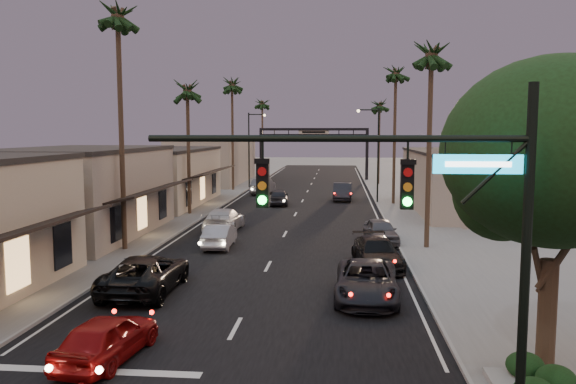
% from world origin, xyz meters
% --- Properties ---
extents(ground, '(200.00, 200.00, 0.00)m').
position_xyz_m(ground, '(0.00, 40.00, 0.00)').
color(ground, slate).
rests_on(ground, ground).
extents(road, '(14.00, 120.00, 0.02)m').
position_xyz_m(road, '(0.00, 45.00, 0.00)').
color(road, black).
rests_on(road, ground).
extents(sidewalk_left, '(5.00, 92.00, 0.12)m').
position_xyz_m(sidewalk_left, '(-9.50, 52.00, 0.06)').
color(sidewalk_left, slate).
rests_on(sidewalk_left, ground).
extents(sidewalk_right, '(5.00, 92.00, 0.12)m').
position_xyz_m(sidewalk_right, '(9.50, 52.00, 0.06)').
color(sidewalk_right, slate).
rests_on(sidewalk_right, ground).
extents(storefront_mid, '(8.00, 14.00, 5.50)m').
position_xyz_m(storefront_mid, '(-13.00, 26.00, 2.75)').
color(storefront_mid, gray).
rests_on(storefront_mid, ground).
extents(storefront_far, '(8.00, 16.00, 5.00)m').
position_xyz_m(storefront_far, '(-13.00, 42.00, 2.50)').
color(storefront_far, '#BBAD8F').
rests_on(storefront_far, ground).
extents(storefront_dist, '(8.00, 20.00, 6.00)m').
position_xyz_m(storefront_dist, '(-13.00, 65.00, 3.00)').
color(storefront_dist, gray).
rests_on(storefront_dist, ground).
extents(building_right, '(8.00, 18.00, 5.00)m').
position_xyz_m(building_right, '(14.00, 40.00, 2.50)').
color(building_right, gray).
rests_on(building_right, ground).
extents(traffic_signal, '(8.51, 0.22, 7.80)m').
position_xyz_m(traffic_signal, '(5.69, 4.00, 5.08)').
color(traffic_signal, black).
rests_on(traffic_signal, ground).
extents(corner_tree, '(6.20, 6.20, 8.80)m').
position_xyz_m(corner_tree, '(9.48, 7.45, 5.98)').
color(corner_tree, '#38281C').
rests_on(corner_tree, ground).
extents(arch, '(15.20, 0.40, 7.27)m').
position_xyz_m(arch, '(0.00, 70.00, 5.53)').
color(arch, black).
rests_on(arch, ground).
extents(streetlight_right, '(2.13, 0.30, 9.00)m').
position_xyz_m(streetlight_right, '(6.92, 45.00, 5.33)').
color(streetlight_right, black).
rests_on(streetlight_right, ground).
extents(streetlight_left, '(2.13, 0.30, 9.00)m').
position_xyz_m(streetlight_left, '(-6.92, 58.00, 5.33)').
color(streetlight_left, black).
rests_on(streetlight_left, ground).
extents(palm_lb, '(3.20, 3.20, 15.20)m').
position_xyz_m(palm_lb, '(-8.60, 22.00, 13.39)').
color(palm_lb, '#38281C').
rests_on(palm_lb, ground).
extents(palm_lc, '(3.20, 3.20, 12.20)m').
position_xyz_m(palm_lc, '(-8.60, 36.00, 10.47)').
color(palm_lc, '#38281C').
rests_on(palm_lc, ground).
extents(palm_ld, '(3.20, 3.20, 14.20)m').
position_xyz_m(palm_ld, '(-8.60, 55.00, 12.42)').
color(palm_ld, '#38281C').
rests_on(palm_ld, ground).
extents(palm_ra, '(3.20, 3.20, 13.20)m').
position_xyz_m(palm_ra, '(8.60, 24.00, 11.44)').
color(palm_ra, '#38281C').
rests_on(palm_ra, ground).
extents(palm_rb, '(3.20, 3.20, 14.20)m').
position_xyz_m(palm_rb, '(8.60, 44.00, 12.42)').
color(palm_rb, '#38281C').
rests_on(palm_rb, ground).
extents(palm_rc, '(3.20, 3.20, 12.20)m').
position_xyz_m(palm_rc, '(8.60, 64.00, 10.47)').
color(palm_rc, '#38281C').
rests_on(palm_rc, ground).
extents(palm_far, '(3.20, 3.20, 13.20)m').
position_xyz_m(palm_far, '(-8.30, 78.00, 11.44)').
color(palm_far, '#38281C').
rests_on(palm_far, ground).
extents(oncoming_red, '(2.18, 4.29, 1.40)m').
position_xyz_m(oncoming_red, '(-3.28, 7.00, 0.70)').
color(oncoming_red, maroon).
rests_on(oncoming_red, ground).
extents(oncoming_pickup, '(2.71, 5.75, 1.59)m').
position_xyz_m(oncoming_pickup, '(-4.57, 14.06, 0.80)').
color(oncoming_pickup, black).
rests_on(oncoming_pickup, ground).
extents(oncoming_silver, '(1.62, 4.25, 1.38)m').
position_xyz_m(oncoming_silver, '(-3.42, 23.45, 0.69)').
color(oncoming_silver, '#9D9EA2').
rests_on(oncoming_silver, ground).
extents(oncoming_white, '(2.25, 5.36, 1.55)m').
position_xyz_m(oncoming_white, '(-4.30, 28.95, 0.77)').
color(oncoming_white, '#B1B1B1').
rests_on(oncoming_white, ground).
extents(oncoming_dgrey, '(2.16, 4.49, 1.48)m').
position_xyz_m(oncoming_dgrey, '(-2.01, 42.74, 0.74)').
color(oncoming_dgrey, black).
rests_on(oncoming_dgrey, ground).
extents(oncoming_grey_far, '(2.25, 5.30, 1.70)m').
position_xyz_m(oncoming_grey_far, '(-4.68, 51.79, 0.85)').
color(oncoming_grey_far, '#4F5055').
rests_on(oncoming_grey_far, ground).
extents(curbside_near, '(2.69, 5.47, 1.50)m').
position_xyz_m(curbside_near, '(4.67, 13.85, 0.75)').
color(curbside_near, black).
rests_on(curbside_near, ground).
extents(curbside_black, '(2.67, 5.26, 1.46)m').
position_xyz_m(curbside_black, '(5.44, 19.35, 0.73)').
color(curbside_black, black).
rests_on(curbside_black, ground).
extents(curbside_grey, '(2.22, 4.41, 1.44)m').
position_xyz_m(curbside_grey, '(6.11, 25.74, 0.72)').
color(curbside_grey, '#48484D').
rests_on(curbside_grey, ground).
extents(curbside_far, '(1.89, 5.17, 1.69)m').
position_xyz_m(curbside_far, '(3.91, 46.98, 0.85)').
color(curbside_far, black).
rests_on(curbside_far, ground).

